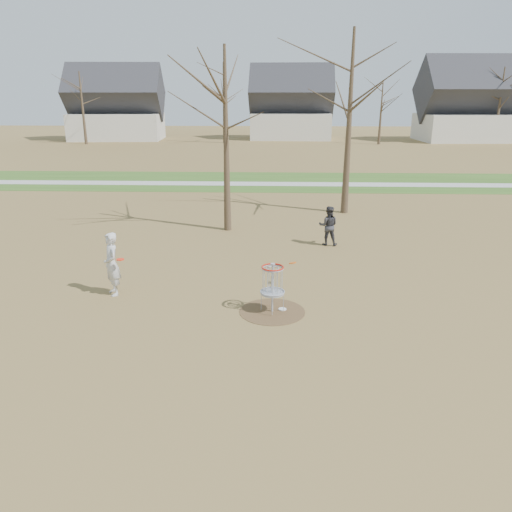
# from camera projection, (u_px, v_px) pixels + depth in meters

# --- Properties ---
(ground) EXTENTS (160.00, 160.00, 0.00)m
(ground) POSITION_uv_depth(u_px,v_px,m) (272.00, 312.00, 13.59)
(ground) COLOR brown
(ground) RESTS_ON ground
(green_band) EXTENTS (160.00, 8.00, 0.01)m
(green_band) POSITION_uv_depth(u_px,v_px,m) (274.00, 181.00, 33.53)
(green_band) COLOR #2D5119
(green_band) RESTS_ON ground
(footpath) EXTENTS (160.00, 1.50, 0.01)m
(footpath) POSITION_uv_depth(u_px,v_px,m) (274.00, 184.00, 32.58)
(footpath) COLOR #9E9E99
(footpath) RESTS_ON green_band
(dirt_circle) EXTENTS (1.80, 1.80, 0.01)m
(dirt_circle) POSITION_uv_depth(u_px,v_px,m) (272.00, 311.00, 13.59)
(dirt_circle) COLOR #47331E
(dirt_circle) RESTS_ON ground
(player_standing) EXTENTS (0.74, 0.82, 1.87)m
(player_standing) POSITION_uv_depth(u_px,v_px,m) (112.00, 264.00, 14.48)
(player_standing) COLOR beige
(player_standing) RESTS_ON ground
(player_throwing) EXTENTS (0.81, 0.66, 1.54)m
(player_throwing) POSITION_uv_depth(u_px,v_px,m) (328.00, 226.00, 19.33)
(player_throwing) COLOR #313035
(player_throwing) RESTS_ON ground
(disc_grounded) EXTENTS (0.22, 0.22, 0.02)m
(disc_grounded) POSITION_uv_depth(u_px,v_px,m) (282.00, 309.00, 13.70)
(disc_grounded) COLOR silver
(disc_grounded) RESTS_ON dirt_circle
(discs_in_play) EXTENTS (5.15, 1.34, 0.48)m
(discs_in_play) POSITION_uv_depth(u_px,v_px,m) (213.00, 261.00, 14.65)
(discs_in_play) COLOR #DD520B
(discs_in_play) RESTS_ON ground
(disc_golf_basket) EXTENTS (0.64, 0.64, 1.35)m
(disc_golf_basket) POSITION_uv_depth(u_px,v_px,m) (273.00, 280.00, 13.31)
(disc_golf_basket) COLOR #9EA3AD
(disc_golf_basket) RESTS_ON ground
(bare_trees) EXTENTS (52.62, 44.98, 9.00)m
(bare_trees) POSITION_uv_depth(u_px,v_px,m) (295.00, 97.00, 45.85)
(bare_trees) COLOR #382B1E
(bare_trees) RESTS_ON ground
(houses_row) EXTENTS (56.51, 10.01, 7.26)m
(houses_row) POSITION_uv_depth(u_px,v_px,m) (310.00, 111.00, 62.25)
(houses_row) COLOR silver
(houses_row) RESTS_ON ground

